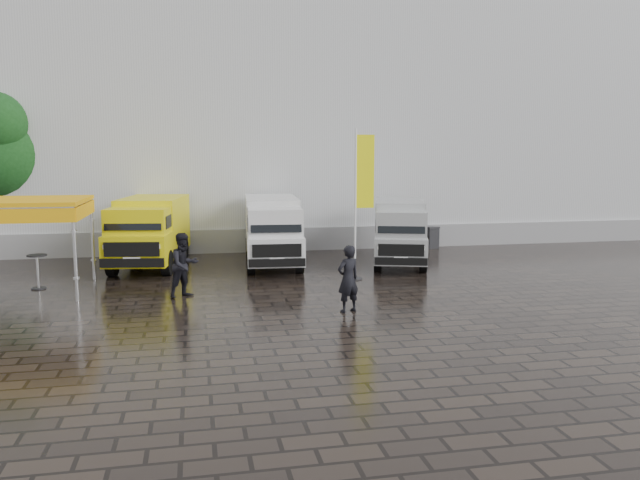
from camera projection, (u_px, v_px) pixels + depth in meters
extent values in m
plane|color=black|center=(369.00, 287.00, 19.62)|extent=(120.00, 120.00, 0.00)
cube|color=silver|center=(326.00, 121.00, 34.73)|extent=(44.00, 16.00, 12.00)
cube|color=gray|center=(364.00, 237.00, 27.67)|extent=(44.00, 0.15, 1.00)
cylinder|color=silver|center=(93.00, 240.00, 20.66)|extent=(0.10, 0.10, 2.67)
cylinder|color=silver|center=(75.00, 255.00, 17.59)|extent=(0.10, 0.10, 2.67)
cube|color=#E9A20C|center=(26.00, 201.00, 18.62)|extent=(3.36, 3.36, 0.12)
cube|color=#E9A20C|center=(11.00, 216.00, 17.05)|extent=(3.31, 0.04, 0.40)
cylinder|color=black|center=(355.00, 279.00, 20.92)|extent=(0.50, 0.50, 0.04)
cylinder|color=white|center=(355.00, 205.00, 20.58)|extent=(0.07, 0.07, 5.00)
cube|color=#FFFD0D|center=(365.00, 172.00, 20.50)|extent=(0.60, 0.03, 2.40)
cylinder|color=black|center=(1.00, 214.00, 25.48)|extent=(0.48, 0.48, 3.46)
cylinder|color=black|center=(38.00, 272.00, 19.35)|extent=(0.60, 0.60, 1.08)
cube|color=black|center=(431.00, 237.00, 27.81)|extent=(0.71, 0.71, 0.95)
imported|color=black|center=(348.00, 279.00, 16.46)|extent=(0.77, 0.64, 1.79)
imported|color=black|center=(184.00, 265.00, 18.20)|extent=(1.17, 1.11, 1.90)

